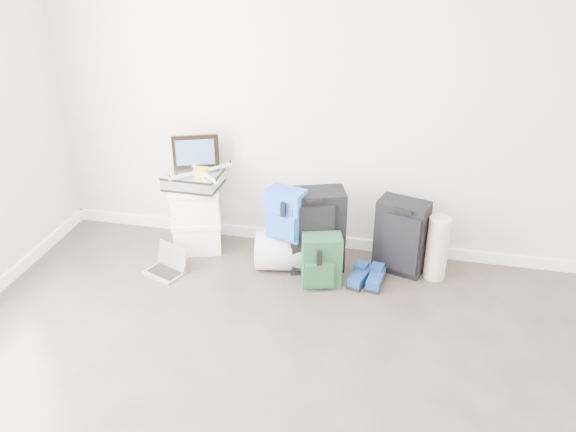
% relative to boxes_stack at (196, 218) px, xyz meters
% --- Properties ---
extents(room_envelope, '(4.52, 5.02, 2.71)m').
position_rel_boxes_stack_xyz_m(room_envelope, '(0.97, -2.19, 1.43)').
color(room_envelope, beige).
rests_on(room_envelope, ground).
extents(boxes_stack, '(0.49, 0.44, 0.59)m').
position_rel_boxes_stack_xyz_m(boxes_stack, '(0.00, 0.00, 0.00)').
color(boxes_stack, white).
rests_on(boxes_stack, ground).
extents(briefcase, '(0.45, 0.33, 0.13)m').
position_rel_boxes_stack_xyz_m(briefcase, '(-0.00, 0.00, 0.35)').
color(briefcase, '#B2B2B7').
rests_on(briefcase, boxes_stack).
extents(painting, '(0.37, 0.15, 0.28)m').
position_rel_boxes_stack_xyz_m(painting, '(-0.00, 0.10, 0.56)').
color(painting, black).
rests_on(painting, briefcase).
extents(drone, '(0.42, 0.42, 0.05)m').
position_rel_boxes_stack_xyz_m(drone, '(0.08, -0.02, 0.44)').
color(drone, gold).
rests_on(drone, briefcase).
extents(duffel_bag, '(0.55, 0.39, 0.31)m').
position_rel_boxes_stack_xyz_m(duffel_bag, '(0.82, -0.15, -0.14)').
color(duffel_bag, gray).
rests_on(duffel_bag, ground).
extents(blue_backpack, '(0.33, 0.28, 0.41)m').
position_rel_boxes_stack_xyz_m(blue_backpack, '(0.82, -0.18, 0.21)').
color(blue_backpack, '#1C48B8').
rests_on(blue_backpack, duffel_bag).
extents(large_suitcase, '(0.50, 0.40, 0.68)m').
position_rel_boxes_stack_xyz_m(large_suitcase, '(1.05, -0.09, 0.05)').
color(large_suitcase, black).
rests_on(large_suitcase, ground).
extents(green_backpack, '(0.34, 0.29, 0.42)m').
position_rel_boxes_stack_xyz_m(green_backpack, '(1.14, -0.33, -0.09)').
color(green_backpack, '#143922').
rests_on(green_backpack, ground).
extents(carry_on, '(0.44, 0.35, 0.61)m').
position_rel_boxes_stack_xyz_m(carry_on, '(1.72, 0.02, 0.01)').
color(carry_on, black).
rests_on(carry_on, ground).
extents(shoes, '(0.29, 0.30, 0.09)m').
position_rel_boxes_stack_xyz_m(shoes, '(1.49, -0.24, -0.25)').
color(shoes, black).
rests_on(shoes, ground).
extents(rolled_rug, '(0.17, 0.17, 0.53)m').
position_rel_boxes_stack_xyz_m(rolled_rug, '(2.00, -0.02, -0.03)').
color(rolled_rug, tan).
rests_on(rolled_rug, ground).
extents(laptop, '(0.36, 0.32, 0.22)m').
position_rel_boxes_stack_xyz_m(laptop, '(-0.11, -0.41, -0.24)').
color(laptop, silver).
rests_on(laptop, ground).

